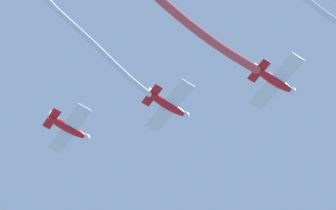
{
  "coord_description": "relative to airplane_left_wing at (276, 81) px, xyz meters",
  "views": [
    {
      "loc": [
        -0.21,
        31.3,
        6.26
      ],
      "look_at": [
        16.81,
        5.38,
        55.81
      ],
      "focal_mm": 56.68,
      "sensor_mm": 36.0,
      "label": 1
    }
  ],
  "objects": [
    {
      "name": "smoke_trail_right_wing",
      "position": [
        14.98,
        16.86,
        2.58
      ],
      "size": [
        5.14,
        22.46,
        5.44
      ],
      "color": "white"
    },
    {
      "name": "airplane_left_wing",
      "position": [
        0.0,
        0.0,
        0.0
      ],
      "size": [
        7.38,
        5.71,
        1.85
      ],
      "rotation": [
        0.0,
        0.0,
        4.3
      ],
      "color": "red"
    },
    {
      "name": "airplane_right_wing",
      "position": [
        11.3,
        3.56,
        0.25
      ],
      "size": [
        7.41,
        5.72,
        1.85
      ],
      "rotation": [
        0.0,
        0.0,
        4.33
      ],
      "color": "red"
    },
    {
      "name": "airplane_slot",
      "position": [
        22.6,
        7.12,
        0.5
      ],
      "size": [
        7.4,
        5.72,
        1.85
      ],
      "rotation": [
        0.0,
        0.0,
        4.32
      ],
      "color": "red"
    }
  ]
}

